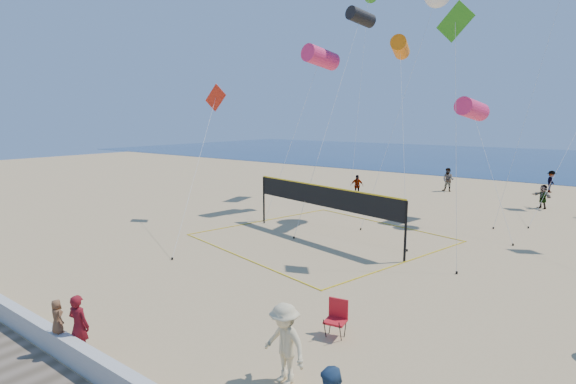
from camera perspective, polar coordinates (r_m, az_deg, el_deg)
The scene contains 18 objects.
ground at distance 13.15m, azimuth -10.78°, elevation -16.98°, with size 120.00×120.00×0.00m, color tan.
ocean at distance 70.55m, azimuth 30.07°, elevation 3.47°, with size 140.00×50.00×0.03m, color navy.
seawall at distance 11.49m, azimuth -22.76°, elevation -20.04°, with size 32.00×0.30×0.60m, color silver.
woman at distance 12.51m, azimuth -25.01°, elevation -15.15°, with size 0.58×0.38×1.59m, color maroon.
toddler at distance 12.68m, azimuth -27.28°, elevation -13.86°, with size 0.41×0.27×0.85m, color brown.
bystander_b at distance 10.37m, azimuth -0.45°, elevation -18.71°, with size 1.19×0.68×1.84m, color beige.
far_person_0 at distance 33.74m, azimuth 8.74°, elevation 0.80°, with size 0.94×0.39×1.61m, color gray.
far_person_1 at distance 33.25m, azimuth 29.63°, elevation -0.51°, with size 1.45×0.46×1.56m, color gray.
far_person_3 at distance 37.75m, azimuth 19.66°, elevation 1.47°, with size 0.91×0.71×1.87m, color gray.
far_person_4 at distance 40.66m, azimuth 30.42°, elevation 1.15°, with size 1.11×0.64×1.72m, color gray.
camp_chair at distance 12.54m, azimuth 6.21°, elevation -15.35°, with size 0.62×0.74×1.11m.
volleyball_net at distance 21.65m, azimuth 4.47°, elevation -1.28°, with size 11.57×11.46×2.60m.
kite_0 at distance 28.42m, azimuth 4.17°, elevation 16.69°, with size 1.35×6.37×10.11m.
kite_1 at distance 29.82m, azimuth 9.21°, elevation 21.06°, with size 2.04×9.77×12.44m.
kite_2 at distance 25.31m, azimuth 14.06°, elevation 17.37°, with size 3.46×5.73×9.97m.
kite_3 at distance 25.60m, azimuth -9.43°, elevation 10.80°, with size 5.07×6.89×7.68m.
kite_4 at distance 18.98m, azimuth 20.49°, elevation 17.86°, with size 1.79×1.44×10.12m.
kite_10 at distance 27.65m, azimuth 22.34°, elevation 9.70°, with size 4.20×5.91×6.95m.
Camera 1 is at (8.88, -7.75, 5.82)m, focal length 28.00 mm.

